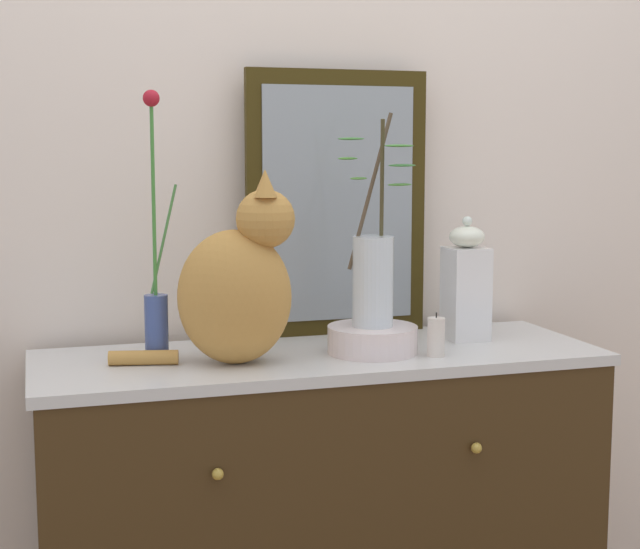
% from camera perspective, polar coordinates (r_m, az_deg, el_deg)
% --- Properties ---
extents(wall_back, '(4.40, 0.08, 2.60)m').
position_cam_1_polar(wall_back, '(2.42, -2.10, 7.77)').
color(wall_back, silver).
rests_on(wall_back, ground_plane).
extents(sideboard, '(1.29, 0.47, 0.83)m').
position_cam_1_polar(sideboard, '(2.30, 0.00, -14.82)').
color(sideboard, '#3C2812').
rests_on(sideboard, ground_plane).
extents(mirror_leaning, '(0.46, 0.03, 0.65)m').
position_cam_1_polar(mirror_leaning, '(2.36, 1.04, 4.27)').
color(mirror_leaning, '#35290B').
rests_on(mirror_leaning, sideboard).
extents(cat_sitting, '(0.41, 0.22, 0.42)m').
position_cam_1_polar(cat_sitting, '(2.04, -4.92, -0.62)').
color(cat_sitting, '#BA843D').
rests_on(cat_sitting, sideboard).
extents(vase_slim_green, '(0.08, 0.05, 0.59)m').
position_cam_1_polar(vase_slim_green, '(2.10, -9.84, -1.37)').
color(vase_slim_green, '#3A4C86').
rests_on(vase_slim_green, sideboard).
extents(bowl_porcelain, '(0.21, 0.21, 0.06)m').
position_cam_1_polar(bowl_porcelain, '(2.17, 3.17, -3.92)').
color(bowl_porcelain, silver).
rests_on(bowl_porcelain, sideboard).
extents(vase_glass_clear, '(0.16, 0.21, 0.48)m').
position_cam_1_polar(vase_glass_clear, '(2.15, 3.21, 0.08)').
color(vase_glass_clear, silver).
rests_on(vase_glass_clear, bowl_porcelain).
extents(jar_lidded_porcelain, '(0.10, 0.10, 0.30)m').
position_cam_1_polar(jar_lidded_porcelain, '(2.33, 8.77, -0.59)').
color(jar_lidded_porcelain, white).
rests_on(jar_lidded_porcelain, sideboard).
extents(candle_pillar, '(0.04, 0.04, 0.10)m').
position_cam_1_polar(candle_pillar, '(2.14, 6.99, -3.76)').
color(candle_pillar, beige).
rests_on(candle_pillar, sideboard).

